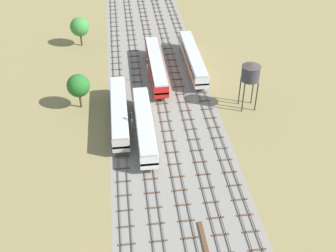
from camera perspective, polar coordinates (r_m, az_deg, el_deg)
The scene contains 17 objects.
ground_plane at distance 88.64m, azimuth -1.29°, elevation 5.30°, with size 480.00×480.00×0.00m, color olive.
ballast_bed at distance 88.64m, azimuth -1.29°, elevation 5.30°, with size 20.89×176.00×0.01m, color gray.
track_far_left at distance 89.11m, azimuth -6.79°, elevation 5.32°, with size 2.40×126.00×0.29m.
track_left at distance 89.17m, azimuth -4.07°, elevation 5.52°, with size 2.40×126.00×0.29m.
track_centre_left at distance 89.42m, azimuth -1.36°, elevation 5.70°, with size 2.40×126.00×0.29m.
track_centre at distance 89.87m, azimuth 1.33°, elevation 5.88°, with size 2.40×126.00×0.29m.
track_centre_right at distance 90.52m, azimuth 3.99°, elevation 6.03°, with size 2.40×126.00×0.29m.
diesel_railcar_left_nearest at distance 73.21m, azimuth -3.22°, elevation 0.18°, with size 2.96×20.50×3.80m.
diesel_railcar_far_left_near at distance 76.99m, azimuth -6.64°, elevation 2.00°, with size 2.96×20.50×3.80m.
passenger_coach_centre_left_mid at distance 91.44m, azimuth -1.63°, elevation 8.23°, with size 2.96×22.00×3.80m.
passenger_coach_centre_right_midfar at distance 94.63m, azimuth 3.37°, elevation 9.21°, with size 2.96×22.00×3.80m.
water_tower at distance 79.76m, azimuth 11.12°, elevation 7.08°, with size 3.58×3.58×9.44m.
signal_post_nearest at distance 88.40m, azimuth -2.83°, elevation 7.79°, with size 0.28×0.47×5.53m.
signal_post_near at distance 72.51m, azimuth -4.89°, elevation 0.48°, with size 0.28×0.47×5.38m.
lineside_tree_0 at distance 106.26m, azimuth -11.85°, elevation 12.97°, with size 4.57×4.57×7.11m.
lineside_tree_1 at distance 81.48m, azimuth -12.02°, elevation 5.35°, with size 4.38×4.38×7.02m.
spare_rail_bundle at distance 57.44m, azimuth 5.25°, elevation -16.55°, with size 0.60×10.00×0.24m, color brown.
Camera 1 is at (-7.49, -19.47, 45.87)m, focal length 45.12 mm.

